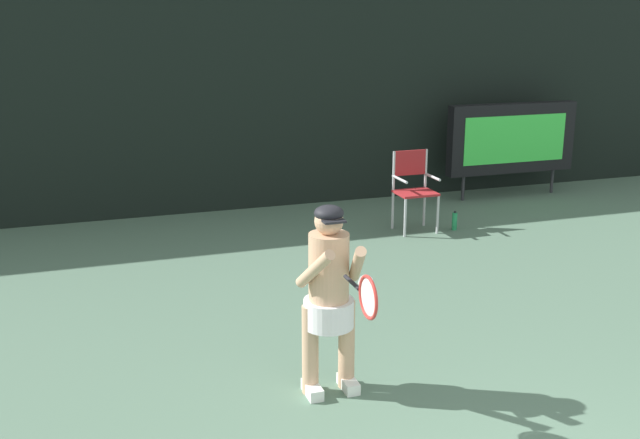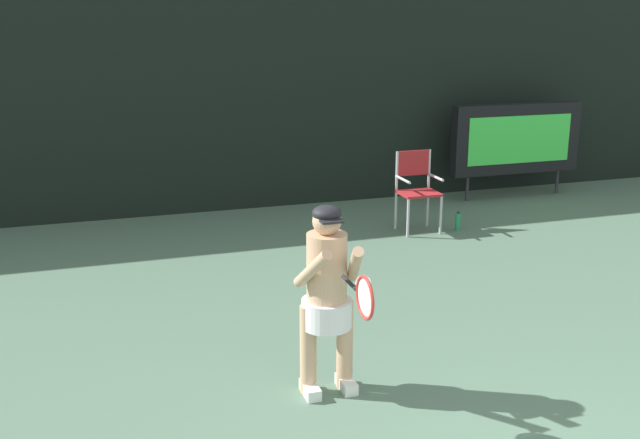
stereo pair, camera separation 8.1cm
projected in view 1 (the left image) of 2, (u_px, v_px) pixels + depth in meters
The scene contains 6 objects.
backdrop_screen at pixel (254, 88), 10.92m from camera, with size 18.00×0.12×3.66m.
scoreboard at pixel (512, 138), 11.80m from camera, with size 2.20×0.21×1.50m.
umpire_chair at pixel (414, 186), 10.05m from camera, with size 0.52×0.44×1.08m.
water_bottle at pixel (455, 221), 10.17m from camera, with size 0.07×0.07×0.27m.
tennis_player at pixel (329, 292), 5.67m from camera, with size 0.52×0.59×1.51m.
tennis_racket at pixel (367, 296), 5.08m from camera, with size 0.03×0.60×0.31m.
Camera 1 is at (-2.59, -2.28, 2.89)m, focal length 41.78 mm.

